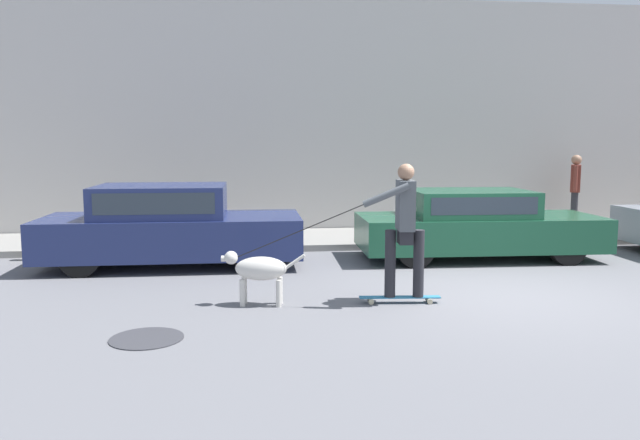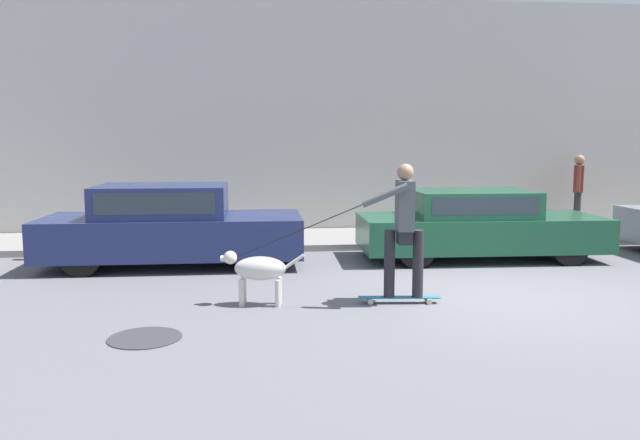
# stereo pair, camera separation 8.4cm
# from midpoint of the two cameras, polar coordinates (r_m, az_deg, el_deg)

# --- Properties ---
(ground_plane) EXTENTS (36.00, 36.00, 0.00)m
(ground_plane) POSITION_cam_midpoint_polar(r_m,az_deg,el_deg) (8.92, 15.76, -6.58)
(ground_plane) COLOR slate
(back_wall) EXTENTS (32.00, 0.30, 5.25)m
(back_wall) POSITION_cam_midpoint_polar(r_m,az_deg,el_deg) (14.58, 6.55, 9.26)
(back_wall) COLOR #B2ADA8
(back_wall) RESTS_ON ground_plane
(sidewalk_curb) EXTENTS (30.00, 2.34, 0.12)m
(sidewalk_curb) POSITION_cam_midpoint_polar(r_m,az_deg,el_deg) (13.42, 7.75, -1.56)
(sidewalk_curb) COLOR gray
(sidewalk_curb) RESTS_ON ground_plane
(parked_car_0) EXTENTS (4.29, 1.80, 1.36)m
(parked_car_0) POSITION_cam_midpoint_polar(r_m,az_deg,el_deg) (10.76, -13.78, -0.65)
(parked_car_0) COLOR black
(parked_car_0) RESTS_ON ground_plane
(parked_car_1) EXTENTS (4.30, 1.82, 1.23)m
(parked_car_1) POSITION_cam_midpoint_polar(r_m,az_deg,el_deg) (11.45, 13.90, -0.48)
(parked_car_1) COLOR black
(parked_car_1) RESTS_ON ground_plane
(dog) EXTENTS (1.07, 0.41, 0.70)m
(dog) POSITION_cam_midpoint_polar(r_m,az_deg,el_deg) (8.00, -5.90, -4.55)
(dog) COLOR beige
(dog) RESTS_ON ground_plane
(skateboarder) EXTENTS (2.70, 0.57, 1.80)m
(skateboarder) POSITION_cam_midpoint_polar(r_m,az_deg,el_deg) (8.03, 7.38, -0.39)
(skateboarder) COLOR beige
(skateboarder) RESTS_ON ground_plane
(pedestrian_with_bag) EXTENTS (0.45, 0.65, 1.67)m
(pedestrian_with_bag) POSITION_cam_midpoint_polar(r_m,az_deg,el_deg) (15.22, 22.15, 2.75)
(pedestrian_with_bag) COLOR #28282D
(pedestrian_with_bag) RESTS_ON sidewalk_curb
(manhole_cover) EXTENTS (0.78, 0.78, 0.01)m
(manhole_cover) POSITION_cam_midpoint_polar(r_m,az_deg,el_deg) (6.98, -15.91, -10.37)
(manhole_cover) COLOR #38383D
(manhole_cover) RESTS_ON ground_plane
(fire_hydrant) EXTENTS (0.18, 0.18, 0.71)m
(fire_hydrant) POSITION_cam_midpoint_polar(r_m,az_deg,el_deg) (12.11, -24.89, -1.62)
(fire_hydrant) COLOR gold
(fire_hydrant) RESTS_ON ground_plane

